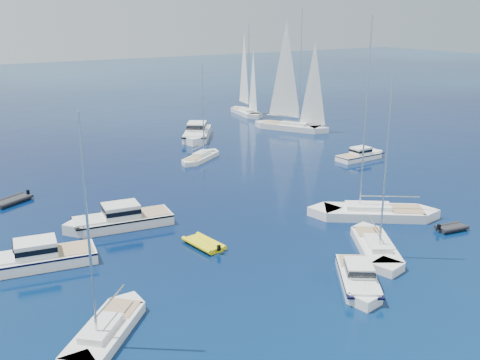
% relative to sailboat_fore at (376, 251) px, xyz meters
% --- Properties ---
extents(motor_cruiser_left, '(6.39, 7.68, 2.03)m').
position_rel_sailboat_fore_xyz_m(motor_cruiser_left, '(-5.13, -3.41, 0.00)').
color(motor_cruiser_left, white).
rests_on(motor_cruiser_left, ground).
extents(motor_cruiser_centre, '(10.32, 4.44, 2.62)m').
position_rel_sailboat_fore_xyz_m(motor_cruiser_centre, '(-14.95, 15.71, 0.00)').
color(motor_cruiser_centre, silver).
rests_on(motor_cruiser_centre, ground).
extents(motor_cruiser_far_r, '(7.68, 2.51, 2.00)m').
position_rel_sailboat_fore_xyz_m(motor_cruiser_far_r, '(19.34, 21.46, 0.00)').
color(motor_cruiser_far_r, white).
rests_on(motor_cruiser_far_r, ground).
extents(motor_cruiser_far_l, '(10.08, 4.58, 2.55)m').
position_rel_sailboat_fore_xyz_m(motor_cruiser_far_l, '(-23.06, 11.55, 0.00)').
color(motor_cruiser_far_l, white).
rests_on(motor_cruiser_far_l, ground).
extents(motor_cruiser_distant, '(9.30, 11.41, 3.00)m').
position_rel_sailboat_fore_xyz_m(motor_cruiser_distant, '(7.50, 43.35, 0.00)').
color(motor_cruiser_distant, white).
rests_on(motor_cruiser_distant, ground).
extents(sailboat_fore, '(7.49, 9.80, 14.62)m').
position_rel_sailboat_fore_xyz_m(sailboat_fore, '(0.00, 0.00, 0.00)').
color(sailboat_fore, white).
rests_on(sailboat_fore, ground).
extents(sailboat_mid_r, '(11.97, 9.99, 18.32)m').
position_rel_sailboat_fore_xyz_m(sailboat_mid_r, '(5.39, 5.61, 0.00)').
color(sailboat_mid_r, white).
rests_on(sailboat_mid_r, ground).
extents(sailboat_mid_l, '(8.26, 8.40, 13.75)m').
position_rel_sailboat_fore_xyz_m(sailboat_mid_l, '(-21.89, -0.27, 0.00)').
color(sailboat_mid_l, silver).
rests_on(sailboat_mid_l, ground).
extents(sailboat_centre, '(8.31, 6.49, 12.48)m').
position_rel_sailboat_fore_xyz_m(sailboat_centre, '(2.02, 32.11, 0.00)').
color(sailboat_centre, white).
rests_on(sailboat_centre, ground).
extents(sailboat_sails_r, '(9.51, 13.13, 19.36)m').
position_rel_sailboat_fore_xyz_m(sailboat_sails_r, '(23.13, 41.01, 0.00)').
color(sailboat_sails_r, silver).
rests_on(sailboat_sails_r, ground).
extents(sailboat_sails_far, '(4.86, 11.61, 16.57)m').
position_rel_sailboat_fore_xyz_m(sailboat_sails_far, '(24.59, 56.26, 0.00)').
color(sailboat_sails_far, silver).
rests_on(sailboat_sails_far, ground).
extents(tender_yellow, '(2.59, 4.14, 0.95)m').
position_rel_sailboat_fore_xyz_m(tender_yellow, '(-10.81, 8.08, 0.00)').
color(tender_yellow, yellow).
rests_on(tender_yellow, ground).
extents(tender_grey_near, '(3.06, 2.08, 0.95)m').
position_rel_sailboat_fore_xyz_m(tender_grey_near, '(8.71, -0.31, 0.00)').
color(tender_grey_near, black).
rests_on(tender_grey_near, ground).
extents(tender_grey_far, '(4.58, 3.85, 0.95)m').
position_rel_sailboat_fore_xyz_m(tender_grey_far, '(-21.54, 27.44, 0.00)').
color(tender_grey_far, black).
rests_on(tender_grey_far, ground).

